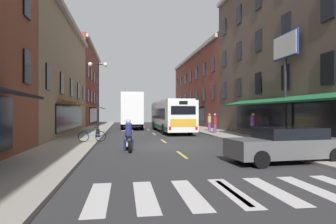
{
  "coord_description": "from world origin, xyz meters",
  "views": [
    {
      "loc": [
        -2.7,
        -17.06,
        2.02
      ],
      "look_at": [
        1.08,
        8.12,
        2.01
      ],
      "focal_mm": 31.31,
      "sensor_mm": 36.0,
      "label": 1
    }
  ],
  "objects_px": {
    "pedestrian_near": "(210,122)",
    "pedestrian_mid": "(253,125)",
    "sedan_mid": "(130,120)",
    "motorcycle_rider": "(128,137)",
    "sedan_near": "(286,145)",
    "box_truck": "(132,111)",
    "transit_bus": "(171,116)",
    "street_lamp_twin": "(98,96)",
    "pedestrian_far": "(215,123)",
    "bicycle_near": "(92,136)",
    "billboard_sign": "(285,60)"
  },
  "relations": [
    {
      "from": "pedestrian_near",
      "to": "box_truck",
      "type": "bearing_deg",
      "value": 52.63
    },
    {
      "from": "billboard_sign",
      "to": "sedan_near",
      "type": "relative_size",
      "value": 1.42
    },
    {
      "from": "bicycle_near",
      "to": "pedestrian_mid",
      "type": "height_order",
      "value": "pedestrian_mid"
    },
    {
      "from": "box_truck",
      "to": "transit_bus",
      "type": "bearing_deg",
      "value": -54.39
    },
    {
      "from": "billboard_sign",
      "to": "sedan_near",
      "type": "bearing_deg",
      "value": -120.05
    },
    {
      "from": "billboard_sign",
      "to": "transit_bus",
      "type": "distance_m",
      "value": 13.87
    },
    {
      "from": "pedestrian_near",
      "to": "pedestrian_mid",
      "type": "height_order",
      "value": "pedestrian_mid"
    },
    {
      "from": "box_truck",
      "to": "sedan_near",
      "type": "relative_size",
      "value": 1.56
    },
    {
      "from": "box_truck",
      "to": "sedan_mid",
      "type": "distance_m",
      "value": 12.29
    },
    {
      "from": "box_truck",
      "to": "sedan_mid",
      "type": "relative_size",
      "value": 1.55
    },
    {
      "from": "box_truck",
      "to": "pedestrian_far",
      "type": "distance_m",
      "value": 11.65
    },
    {
      "from": "billboard_sign",
      "to": "street_lamp_twin",
      "type": "relative_size",
      "value": 1.2
    },
    {
      "from": "sedan_near",
      "to": "pedestrian_mid",
      "type": "xyz_separation_m",
      "value": [
        2.89,
        9.28,
        0.36
      ]
    },
    {
      "from": "box_truck",
      "to": "billboard_sign",
      "type": "bearing_deg",
      "value": -63.26
    },
    {
      "from": "billboard_sign",
      "to": "transit_bus",
      "type": "height_order",
      "value": "billboard_sign"
    },
    {
      "from": "pedestrian_near",
      "to": "street_lamp_twin",
      "type": "bearing_deg",
      "value": 120.91
    },
    {
      "from": "sedan_near",
      "to": "sedan_mid",
      "type": "xyz_separation_m",
      "value": [
        -5.5,
        35.64,
        0.0
      ]
    },
    {
      "from": "box_truck",
      "to": "bicycle_near",
      "type": "relative_size",
      "value": 4.28
    },
    {
      "from": "pedestrian_far",
      "to": "box_truck",
      "type": "bearing_deg",
      "value": -163.02
    },
    {
      "from": "box_truck",
      "to": "motorcycle_rider",
      "type": "xyz_separation_m",
      "value": [
        -0.65,
        -19.05,
        -1.38
      ]
    },
    {
      "from": "street_lamp_twin",
      "to": "motorcycle_rider",
      "type": "bearing_deg",
      "value": -72.98
    },
    {
      "from": "pedestrian_mid",
      "to": "street_lamp_twin",
      "type": "bearing_deg",
      "value": -177.45
    },
    {
      "from": "billboard_sign",
      "to": "box_truck",
      "type": "relative_size",
      "value": 0.91
    },
    {
      "from": "box_truck",
      "to": "street_lamp_twin",
      "type": "height_order",
      "value": "street_lamp_twin"
    },
    {
      "from": "billboard_sign",
      "to": "sedan_mid",
      "type": "xyz_separation_m",
      "value": [
        -8.85,
        29.85,
        -4.47
      ]
    },
    {
      "from": "pedestrian_far",
      "to": "pedestrian_mid",
      "type": "bearing_deg",
      "value": -6.41
    },
    {
      "from": "bicycle_near",
      "to": "street_lamp_twin",
      "type": "distance_m",
      "value": 4.3
    },
    {
      "from": "box_truck",
      "to": "pedestrian_far",
      "type": "height_order",
      "value": "box_truck"
    },
    {
      "from": "sedan_near",
      "to": "street_lamp_twin",
      "type": "distance_m",
      "value": 14.32
    },
    {
      "from": "sedan_near",
      "to": "transit_bus",
      "type": "bearing_deg",
      "value": 95.6
    },
    {
      "from": "transit_bus",
      "to": "pedestrian_mid",
      "type": "relative_size",
      "value": 6.47
    },
    {
      "from": "box_truck",
      "to": "sedan_near",
      "type": "height_order",
      "value": "box_truck"
    },
    {
      "from": "sedan_mid",
      "to": "pedestrian_far",
      "type": "xyz_separation_m",
      "value": [
        7.09,
        -21.36,
        0.32
      ]
    },
    {
      "from": "transit_bus",
      "to": "pedestrian_near",
      "type": "distance_m",
      "value": 3.96
    },
    {
      "from": "sedan_mid",
      "to": "motorcycle_rider",
      "type": "height_order",
      "value": "motorcycle_rider"
    },
    {
      "from": "sedan_mid",
      "to": "pedestrian_near",
      "type": "xyz_separation_m",
      "value": [
        7.58,
        -18.1,
        0.33
      ]
    },
    {
      "from": "transit_bus",
      "to": "sedan_mid",
      "type": "relative_size",
      "value": 2.47
    },
    {
      "from": "sedan_near",
      "to": "pedestrian_near",
      "type": "height_order",
      "value": "pedestrian_near"
    },
    {
      "from": "box_truck",
      "to": "bicycle_near",
      "type": "height_order",
      "value": "box_truck"
    },
    {
      "from": "sedan_mid",
      "to": "street_lamp_twin",
      "type": "xyz_separation_m",
      "value": [
        -2.83,
        -24.26,
        2.49
      ]
    },
    {
      "from": "box_truck",
      "to": "pedestrian_far",
      "type": "xyz_separation_m",
      "value": [
        7.14,
        -9.15,
        -1.05
      ]
    },
    {
      "from": "transit_bus",
      "to": "bicycle_near",
      "type": "xyz_separation_m",
      "value": [
        -6.61,
        -10.13,
        -1.14
      ]
    },
    {
      "from": "bicycle_near",
      "to": "pedestrian_near",
      "type": "height_order",
      "value": "pedestrian_near"
    },
    {
      "from": "motorcycle_rider",
      "to": "bicycle_near",
      "type": "bearing_deg",
      "value": 120.93
    },
    {
      "from": "billboard_sign",
      "to": "street_lamp_twin",
      "type": "distance_m",
      "value": 13.1
    },
    {
      "from": "motorcycle_rider",
      "to": "street_lamp_twin",
      "type": "xyz_separation_m",
      "value": [
        -2.15,
        7.01,
        2.5
      ]
    },
    {
      "from": "transit_bus",
      "to": "box_truck",
      "type": "bearing_deg",
      "value": 125.61
    },
    {
      "from": "pedestrian_near",
      "to": "bicycle_near",
      "type": "bearing_deg",
      "value": 132.51
    },
    {
      "from": "sedan_near",
      "to": "sedan_mid",
      "type": "distance_m",
      "value": 36.06
    },
    {
      "from": "pedestrian_far",
      "to": "sedan_near",
      "type": "bearing_deg",
      "value": -27.34
    }
  ]
}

